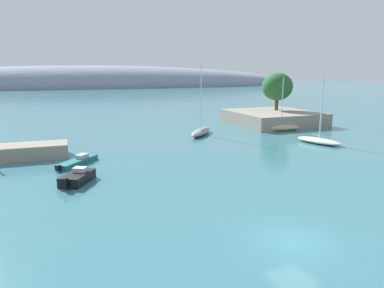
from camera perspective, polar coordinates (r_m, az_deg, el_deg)
water at (r=21.76m, az=16.59°, el=-15.20°), size 600.00×600.00×0.00m
shore_outcrop at (r=67.84m, az=13.27°, el=4.29°), size 14.92×15.30×2.40m
tree_clump_shore at (r=69.85m, az=14.00°, el=9.22°), size 5.93×5.93×7.26m
distant_ridge at (r=237.68m, az=-15.07°, el=9.07°), size 296.97×53.02×28.29m
sailboat_white_near_shore at (r=50.85m, az=20.37°, el=0.62°), size 4.28×7.07×9.04m
sailboat_grey_mid_mooring at (r=54.28m, az=1.49°, el=2.13°), size 6.40×7.15×10.99m
sailboat_sand_outer_mooring at (r=60.05m, az=14.56°, el=2.70°), size 6.69×2.99×8.92m
motorboat_teal_foreground at (r=38.98m, az=-18.48°, el=-2.76°), size 4.64×5.07×0.93m
motorboat_black_alongside_breakwater at (r=32.53m, az=-18.52°, el=-5.31°), size 3.47×4.10×1.27m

